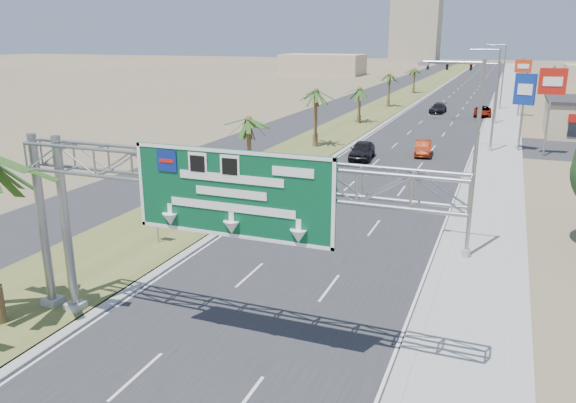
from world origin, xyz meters
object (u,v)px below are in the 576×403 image
(car_right_lane, at_px, (483,112))
(car_far, at_px, (438,108))
(signal_mast, at_px, (481,86))
(pole_sign_red_far, at_px, (523,71))
(sign_gantry, at_px, (197,185))
(pole_sign_blue, at_px, (525,93))
(pole_sign_red_near, at_px, (552,86))
(car_left_lane, at_px, (362,150))
(car_mid_lane, at_px, (423,148))

(car_right_lane, xyz_separation_m, car_far, (-6.45, 1.56, -0.02))
(signal_mast, bearing_deg, pole_sign_red_far, 59.70)
(car_right_lane, distance_m, car_far, 6.63)
(sign_gantry, height_order, signal_mast, signal_mast)
(car_far, xyz_separation_m, pole_sign_blue, (11.14, -27.24, 5.12))
(pole_sign_red_near, bearing_deg, sign_gantry, -107.79)
(signal_mast, xyz_separation_m, car_left_lane, (-8.73, -27.93, -4.01))
(car_right_lane, bearing_deg, car_left_lane, -106.99)
(signal_mast, bearing_deg, sign_gantry, -95.74)
(pole_sign_blue, xyz_separation_m, pole_sign_red_far, (0.03, 27.13, 0.64))
(car_left_lane, relative_size, pole_sign_red_near, 0.58)
(sign_gantry, xyz_separation_m, car_right_lane, (6.45, 69.06, -5.34))
(pole_sign_blue, bearing_deg, car_mid_lane, -147.58)
(signal_mast, relative_size, car_right_lane, 2.00)
(pole_sign_red_far, bearing_deg, pole_sign_red_near, -85.56)
(car_far, height_order, pole_sign_blue, pole_sign_blue)
(signal_mast, bearing_deg, pole_sign_red_near, -70.50)
(car_right_lane, relative_size, car_far, 1.07)
(sign_gantry, height_order, car_far, sign_gantry)
(sign_gantry, bearing_deg, car_right_lane, 84.66)
(sign_gantry, bearing_deg, signal_mast, 84.26)
(pole_sign_red_near, bearing_deg, pole_sign_blue, 144.75)
(pole_sign_red_near, bearing_deg, signal_mast, 109.50)
(pole_sign_blue, bearing_deg, car_right_lane, 100.37)
(car_right_lane, bearing_deg, car_mid_lane, -99.74)
(signal_mast, distance_m, car_right_lane, 8.15)
(car_mid_lane, relative_size, car_far, 0.91)
(car_right_lane, distance_m, pole_sign_blue, 26.61)
(sign_gantry, xyz_separation_m, pole_sign_blue, (11.15, 43.38, -0.24))
(car_far, relative_size, pole_sign_red_near, 0.57)
(signal_mast, distance_m, car_mid_lane, 24.75)
(car_left_lane, relative_size, pole_sign_blue, 0.63)
(sign_gantry, distance_m, car_mid_lane, 38.38)
(pole_sign_red_far, bearing_deg, car_far, 179.41)
(sign_gantry, bearing_deg, car_left_lane, 94.19)
(sign_gantry, relative_size, pole_sign_blue, 2.14)
(car_far, height_order, pole_sign_red_far, pole_sign_red_far)
(car_left_lane, distance_m, car_mid_lane, 6.33)
(car_far, height_order, pole_sign_red_near, pole_sign_red_near)
(car_mid_lane, height_order, pole_sign_red_near, pole_sign_red_near)
(signal_mast, distance_m, pole_sign_blue, 19.33)
(car_mid_lane, height_order, car_far, car_mid_lane)
(car_left_lane, xyz_separation_m, pole_sign_red_near, (15.91, 7.66, 5.77))
(car_left_lane, xyz_separation_m, pole_sign_red_far, (13.68, 36.39, 5.62))
(sign_gantry, distance_m, pole_sign_red_far, 71.39)
(signal_mast, height_order, pole_sign_red_far, pole_sign_red_far)
(signal_mast, xyz_separation_m, car_right_lane, (0.22, 7.02, -4.13))
(sign_gantry, xyz_separation_m, pole_sign_red_near, (13.41, 41.78, 0.55))
(sign_gantry, height_order, pole_sign_blue, pole_sign_blue)
(pole_sign_blue, bearing_deg, signal_mast, 104.75)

